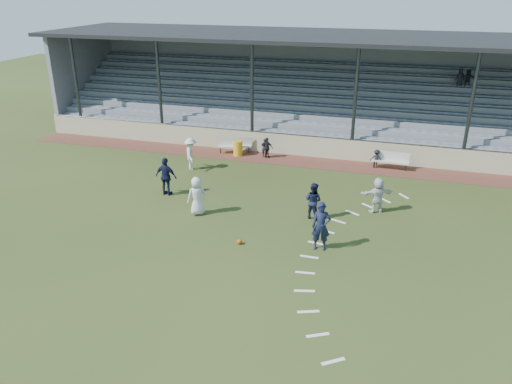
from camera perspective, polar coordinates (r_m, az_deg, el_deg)
ground at (r=19.69m, az=-2.11°, el=-6.22°), size 90.00×90.00×0.00m
cinder_track at (r=28.96m, az=4.57°, el=3.57°), size 34.00×2.00×0.02m
retaining_wall at (r=29.75m, az=5.05°, el=5.29°), size 34.00×0.18×1.20m
bench_left at (r=30.12m, az=-2.39°, el=5.55°), size 2.02×1.08×0.95m
bench_right at (r=28.43m, az=15.11°, el=3.68°), size 2.01×0.50×0.95m
trash_bin at (r=29.67m, az=-2.08°, el=5.03°), size 0.55×0.55×0.88m
football at (r=19.79m, az=-1.91°, el=-5.70°), size 0.21×0.21×0.21m
player_white_lead at (r=22.09m, az=-6.77°, el=-0.46°), size 1.01×0.97×1.74m
player_navy_lead at (r=19.20m, az=7.45°, el=-3.91°), size 0.77×0.57×1.95m
player_navy_mid at (r=21.73m, az=6.55°, el=-1.00°), size 0.96×0.85×1.64m
player_white_wing at (r=27.50m, az=-7.45°, el=4.33°), size 1.09×1.33×1.79m
player_navy_wing at (r=24.32m, az=-10.23°, el=1.75°), size 1.13×0.53×1.88m
player_white_back at (r=22.80m, az=13.73°, el=-0.35°), size 1.58×1.10×1.64m
sub_left_near at (r=29.32m, az=1.00°, el=5.08°), size 0.47×0.37×1.13m
sub_left_far at (r=29.19m, az=1.28°, el=5.08°), size 0.74×0.37×1.21m
sub_right at (r=28.45m, az=13.58°, el=3.75°), size 0.68×0.41×1.03m
grandstand at (r=33.80m, az=6.85°, el=10.19°), size 34.60×9.00×6.61m
penalty_arc at (r=18.92m, az=9.91°, el=-7.87°), size 3.89×14.63×0.01m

